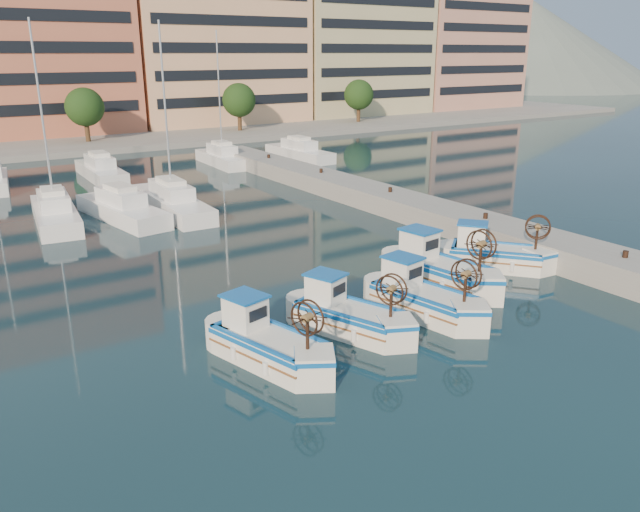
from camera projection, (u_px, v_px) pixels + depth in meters
The scene contains 10 objects.
ground at pixel (358, 337), 22.30m from camera, with size 300.00×300.00×0.00m, color #17353D.
quay at pixel (458, 221), 35.26m from camera, with size 3.00×60.00×1.20m, color gray.
waterfront at pixel (99, 40), 75.24m from camera, with size 180.00×40.00×25.60m.
hill_east at pixel (516, 87), 182.80m from camera, with size 160.00×160.00×50.00m, color slate.
yacht_marina at pixel (78, 193), 42.68m from camera, with size 40.06×23.10×11.50m.
fishing_boat_a at pixel (267, 342), 20.31m from camera, with size 2.72×4.40×2.67m.
fishing_boat_b at pixel (347, 314), 22.52m from camera, with size 2.98×4.32×2.60m.
fishing_boat_c at pixel (422, 297), 23.98m from camera, with size 2.51×4.48×2.72m.
fishing_boat_d at pixel (438, 268), 26.94m from camera, with size 2.59×4.90×2.98m.
fishing_boat_e at pixel (493, 253), 29.22m from camera, with size 4.02×4.32×2.72m.
Camera 1 is at (-12.30, -16.18, 9.72)m, focal length 35.00 mm.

